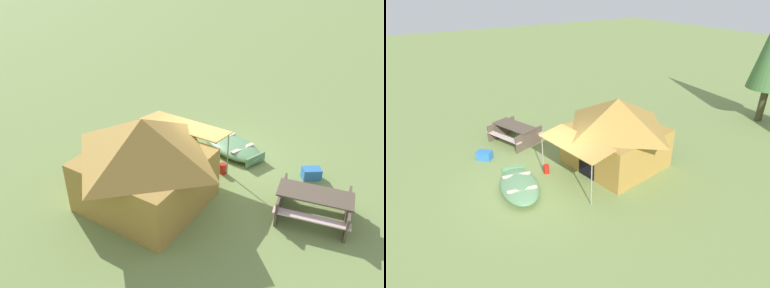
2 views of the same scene
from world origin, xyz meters
TOP-DOWN VIEW (x-y plane):
  - ground_plane at (0.00, 0.00)m, footprint 80.00×80.00m
  - beached_rowboat at (-0.07, -0.83)m, footprint 2.48×1.70m
  - canvas_cabin_tent at (0.23, 2.90)m, footprint 3.63×4.39m
  - picnic_table at (-3.57, 0.53)m, footprint 2.29×2.04m
  - cooler_box at (-2.76, -1.09)m, footprint 0.63×0.63m
  - fuel_can at (-0.56, 0.43)m, footprint 0.29×0.29m

SIDE VIEW (x-z plane):
  - ground_plane at x=0.00m, z-range 0.00..0.00m
  - fuel_can at x=-0.56m, z-range 0.00..0.33m
  - cooler_box at x=-2.76m, z-range 0.00..0.34m
  - beached_rowboat at x=-0.07m, z-range 0.01..0.39m
  - picnic_table at x=-3.57m, z-range 0.10..0.86m
  - canvas_cabin_tent at x=0.23m, z-range 0.05..2.62m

